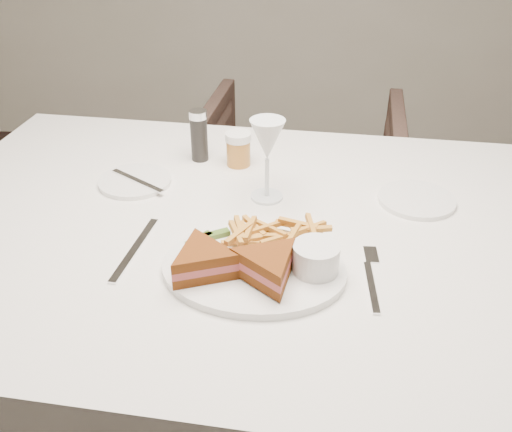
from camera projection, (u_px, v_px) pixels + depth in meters
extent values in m
cube|color=silver|center=(257.00, 361.00, 1.32)|extent=(1.52, 1.09, 0.75)
imported|color=#46322B|center=(298.00, 186.00, 2.07)|extent=(0.77, 0.73, 0.72)
ellipsoid|color=white|center=(254.00, 269.00, 0.98)|extent=(0.34, 0.28, 0.01)
cube|color=silver|center=(135.00, 249.00, 1.04)|extent=(0.04, 0.21, 0.00)
cylinder|color=white|center=(135.00, 181.00, 1.26)|extent=(0.16, 0.16, 0.01)
cylinder|color=white|center=(417.00, 200.00, 1.19)|extent=(0.16, 0.16, 0.01)
cylinder|color=black|center=(199.00, 136.00, 1.33)|extent=(0.04, 0.04, 0.12)
cylinder|color=#AC6D29|center=(238.00, 149.00, 1.32)|extent=(0.06, 0.06, 0.08)
cube|color=#426122|center=(215.00, 235.00, 1.05)|extent=(0.06, 0.04, 0.01)
cube|color=#426122|center=(199.00, 240.00, 1.04)|extent=(0.05, 0.05, 0.01)
cylinder|color=white|center=(316.00, 258.00, 0.96)|extent=(0.08, 0.08, 0.05)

